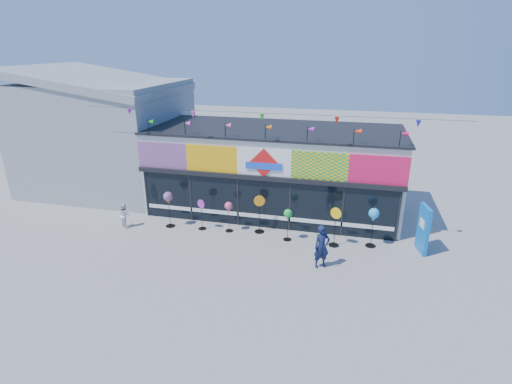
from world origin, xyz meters
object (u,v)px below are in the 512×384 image
(spinner_6, at_px, (374,216))
(child, at_px, (125,215))
(spinner_0, at_px, (168,199))
(spinner_1, at_px, (202,214))
(spinner_4, at_px, (288,216))
(spinner_5, at_px, (335,226))
(spinner_3, at_px, (259,213))
(adult_man, at_px, (322,247))
(spinner_2, at_px, (229,208))
(blue_sign, at_px, (423,229))

(spinner_6, xyz_separation_m, child, (-10.96, -0.69, -0.79))
(spinner_0, relative_size, spinner_6, 0.99)
(spinner_1, bearing_deg, spinner_6, 0.78)
(spinner_4, height_order, spinner_5, spinner_5)
(spinner_5, bearing_deg, spinner_3, 171.16)
(spinner_4, height_order, child, spinner_4)
(spinner_3, bearing_deg, spinner_5, -8.84)
(spinner_4, height_order, adult_man, adult_man)
(spinner_5, relative_size, adult_man, 1.01)
(spinner_4, distance_m, adult_man, 2.50)
(spinner_1, bearing_deg, spinner_2, 3.42)
(spinner_1, bearing_deg, adult_man, -20.40)
(spinner_0, distance_m, spinner_5, 7.48)
(blue_sign, height_order, spinner_5, blue_sign)
(spinner_6, bearing_deg, child, -176.38)
(spinner_3, bearing_deg, spinner_1, -173.23)
(spinner_6, bearing_deg, spinner_2, -179.76)
(spinner_2, xyz_separation_m, child, (-4.79, -0.67, -0.55))
(spinner_5, bearing_deg, spinner_6, 11.64)
(spinner_4, bearing_deg, spinner_5, -1.55)
(spinner_3, bearing_deg, adult_man, -38.90)
(spinner_3, relative_size, spinner_4, 1.22)
(spinner_2, relative_size, spinner_3, 0.81)
(adult_man, height_order, child, adult_man)
(blue_sign, xyz_separation_m, child, (-12.91, -0.73, -0.41))
(spinner_5, bearing_deg, spinner_0, 179.06)
(blue_sign, bearing_deg, spinner_1, 169.44)
(spinner_4, bearing_deg, spinner_1, 177.78)
(spinner_6, bearing_deg, adult_man, -130.99)
(spinner_4, bearing_deg, spinner_0, 179.28)
(spinner_4, xyz_separation_m, adult_man, (1.59, -1.91, -0.30))
(spinner_4, distance_m, spinner_5, 1.99)
(spinner_3, distance_m, spinner_6, 4.85)
(blue_sign, distance_m, adult_man, 4.42)
(child, bearing_deg, spinner_5, -143.97)
(spinner_1, bearing_deg, spinner_3, 6.77)
(spinner_3, height_order, child, spinner_3)
(spinner_5, distance_m, child, 9.47)
(spinner_2, xyz_separation_m, adult_man, (4.28, -2.14, -0.28))
(spinner_2, distance_m, spinner_6, 6.17)
(blue_sign, xyz_separation_m, spinner_2, (-8.12, -0.06, 0.14))
(blue_sign, height_order, spinner_4, blue_sign)
(spinner_2, relative_size, adult_man, 0.83)
(blue_sign, distance_m, child, 12.94)
(spinner_3, relative_size, spinner_6, 1.02)
(spinner_0, bearing_deg, spinner_1, 3.14)
(blue_sign, relative_size, spinner_4, 1.38)
(spinner_5, bearing_deg, spinner_1, 178.00)
(blue_sign, distance_m, spinner_2, 8.12)
(spinner_1, distance_m, spinner_2, 1.32)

